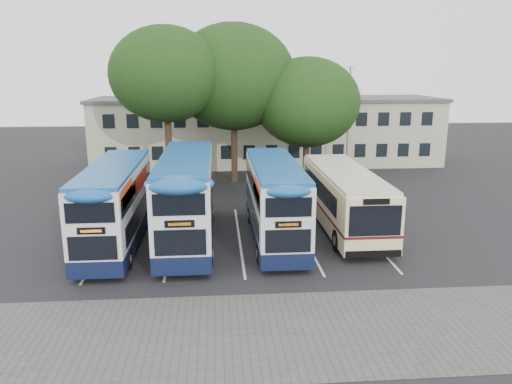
{
  "coord_description": "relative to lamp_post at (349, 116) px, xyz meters",
  "views": [
    {
      "loc": [
        -4.89,
        -20.51,
        8.93
      ],
      "look_at": [
        -2.84,
        5.0,
        2.54
      ],
      "focal_mm": 35.0,
      "sensor_mm": 36.0,
      "label": 1
    }
  ],
  "objects": [
    {
      "name": "bus_single",
      "position": [
        -3.69,
        -13.48,
        -3.19
      ],
      "size": [
        2.85,
        11.19,
        3.34
      ],
      "color": "#FFEBAA",
      "rests_on": "ground"
    },
    {
      "name": "bay_lines",
      "position": [
        -9.75,
        -14.97,
        -5.08
      ],
      "size": [
        14.12,
        11.0,
        0.01
      ],
      "color": "silver",
      "rests_on": "ground"
    },
    {
      "name": "ground",
      "position": [
        -6.0,
        -19.97,
        -5.08
      ],
      "size": [
        120.0,
        120.0,
        0.0
      ],
      "primitive_type": "plane",
      "color": "black",
      "rests_on": "ground"
    },
    {
      "name": "tree_right",
      "position": [
        -3.96,
        -2.73,
        1.3
      ],
      "size": [
        7.94,
        7.94,
        9.77
      ],
      "color": "black",
      "rests_on": "ground"
    },
    {
      "name": "depot_building",
      "position": [
        -6.0,
        7.02,
        -1.93
      ],
      "size": [
        32.4,
        8.4,
        6.2
      ],
      "color": "#B3AF90",
      "rests_on": "ground"
    },
    {
      "name": "paving_strip",
      "position": [
        -8.0,
        -24.97,
        -5.08
      ],
      "size": [
        40.0,
        6.0,
        0.01
      ],
      "primitive_type": "cube",
      "color": "#595654",
      "rests_on": "ground"
    },
    {
      "name": "lamp_post",
      "position": [
        0.0,
        0.0,
        0.0
      ],
      "size": [
        0.25,
        1.05,
        9.06
      ],
      "color": "gray",
      "rests_on": "ground"
    },
    {
      "name": "bus_dd_mid",
      "position": [
        -12.47,
        -15.05,
        -2.58
      ],
      "size": [
        2.64,
        10.9,
        4.54
      ],
      "color": "#0E1736",
      "rests_on": "ground"
    },
    {
      "name": "tree_left",
      "position": [
        -14.36,
        -3.88,
        3.39
      ],
      "size": [
        7.97,
        7.97,
        11.88
      ],
      "color": "black",
      "rests_on": "ground"
    },
    {
      "name": "bus_dd_right",
      "position": [
        -7.88,
        -15.27,
        -2.79
      ],
      "size": [
        2.43,
        10.02,
        4.17
      ],
      "color": "#0E1736",
      "rests_on": "ground"
    },
    {
      "name": "tree_mid",
      "position": [
        -9.47,
        -1.3,
        3.16
      ],
      "size": [
        9.53,
        9.53,
        12.3
      ],
      "color": "black",
      "rests_on": "ground"
    },
    {
      "name": "bus_dd_left",
      "position": [
        -16.08,
        -15.49,
        -2.78
      ],
      "size": [
        2.44,
        10.06,
        4.19
      ],
      "color": "#0E1736",
      "rests_on": "ground"
    }
  ]
}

